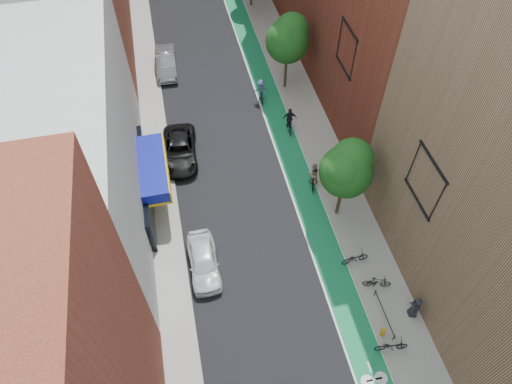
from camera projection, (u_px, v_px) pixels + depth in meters
ground at (298, 378)px, 24.64m from camera, size 160.00×160.00×0.00m
bike_lane at (262, 76)px, 41.04m from camera, size 2.00×68.00×0.01m
sidewalk_left at (150, 91)px, 39.63m from camera, size 2.00×68.00×0.15m
sidewalk_right at (289, 72)px, 41.32m from camera, size 3.00×68.00×0.15m
building_left_white at (62, 150)px, 27.00m from camera, size 8.00×20.00×12.00m
tree_near at (347, 168)px, 27.88m from camera, size 3.40×3.36×6.42m
tree_mid at (288, 38)px, 36.24m from camera, size 3.55×3.53×6.74m
parked_car_white at (203, 261)px, 28.26m from camera, size 1.80×4.46×1.52m
parked_car_black at (180, 150)px, 34.26m from camera, size 2.91×5.52×1.48m
parked_car_silver at (166, 63)px, 40.98m from camera, size 1.92×4.99×1.62m
cyclist_lane_near at (313, 177)px, 32.38m from camera, size 1.00×1.73×2.12m
cyclist_lane_mid at (290, 122)px, 35.96m from camera, size 1.14×1.64×2.19m
cyclist_lane_far at (261, 92)px, 38.23m from camera, size 1.15×1.66×2.08m
parked_bike_near at (391, 346)px, 25.07m from camera, size 1.95×0.89×0.99m
parked_bike_mid at (377, 282)px, 27.47m from camera, size 1.79×0.93×1.04m
parked_bike_far at (355, 258)px, 28.58m from camera, size 1.81×0.74×0.93m
pedestrian at (415, 307)px, 26.10m from camera, size 0.67×0.91×1.72m
fire_hydrant at (383, 332)px, 25.65m from camera, size 0.27×0.27×0.78m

